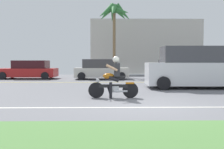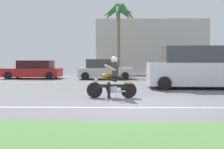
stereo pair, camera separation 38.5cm
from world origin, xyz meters
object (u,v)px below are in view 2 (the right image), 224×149
Objects in this scene: motorcyclist at (112,80)px; parked_car_0 at (34,70)px; suv_nearby at (198,68)px; parked_car_1 at (105,70)px; palm_tree_0 at (119,14)px; parked_car_2 at (183,70)px.

parked_car_0 is at bearing 121.37° from motorcyclist.
parked_car_1 is at bearing 127.10° from suv_nearby.
parked_car_0 is 1.09× the size of parked_car_1.
suv_nearby is (4.23, 3.35, 0.36)m from motorcyclist.
parked_car_1 is at bearing -4.42° from parked_car_0.
parked_car_1 is 5.95m from palm_tree_0.
parked_car_1 is 6.00m from parked_car_2.
parked_car_2 is 7.55m from palm_tree_0.
parked_car_0 is at bearing 178.41° from parked_car_2.
motorcyclist is 0.36× the size of suv_nearby.
suv_nearby is 1.27× the size of parked_car_1.
parked_car_2 is 0.69× the size of palm_tree_0.
motorcyclist is at bearing -91.82° from palm_tree_0.
parked_car_1 is at bearing -178.95° from parked_car_2.
suv_nearby is 1.14× the size of parked_car_2.
parked_car_2 is at bearing -1.59° from parked_car_0.
parked_car_0 is 8.77m from palm_tree_0.
motorcyclist is at bearing -141.60° from suv_nearby.
motorcyclist is 12.11m from parked_car_0.
suv_nearby is at bearing -52.90° from parked_car_1.
parked_car_0 is 0.68× the size of palm_tree_0.
motorcyclist reaches higher than parked_car_2.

